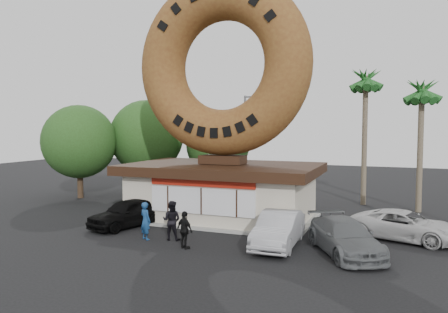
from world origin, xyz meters
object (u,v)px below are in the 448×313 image
Objects in this scene: car_grey at (345,237)px; donut_shop at (223,189)px; person_left at (146,221)px; car_white at (405,226)px; giant_donut at (223,65)px; car_silver at (279,229)px; car_black at (127,213)px; person_center at (172,220)px; person_right at (185,230)px; street_lamp at (247,139)px.

donut_shop is at bearing 119.64° from car_grey.
person_left reaches higher than car_white.
giant_donut is 2.20× the size of car_silver.
donut_shop is 2.48× the size of car_black.
giant_donut reaches higher than person_center.
person_right reaches higher than car_silver.
car_silver is at bearing -45.21° from giant_donut.
person_left is 1.28m from person_center.
car_white is at bearing 29.30° from car_silver.
street_lamp is 17.20m from person_right.
donut_shop reaches higher than car_black.
street_lamp is at bearing 100.51° from giant_donut.
car_grey is (7.58, -4.77, -8.32)m from giant_donut.
giant_donut reaches higher than person_left.
car_silver reaches higher than car_white.
giant_donut reaches higher than person_right.
person_left is 6.44m from car_silver.
person_left is 9.37m from car_grey.
car_white is (10.04, -1.33, -1.06)m from donut_shop.
person_center is at bearing -95.23° from giant_donut.
person_right is at bearing -11.90° from car_black.
donut_shop is at bearing 132.98° from car_silver.
person_left reaches higher than car_black.
person_center reaches higher than person_left.
person_left is 0.39× the size of car_silver.
person_right reaches higher than car_white.
person_left is 3.07m from car_black.
person_center is (-0.50, -5.45, -0.81)m from donut_shop.
car_black is (-3.59, 1.54, -0.19)m from person_center.
car_grey is at bearing -148.30° from person_left.
donut_shop is 5.53m from person_center.
giant_donut is 10.05m from car_black.
car_grey is (2.98, -0.14, -0.05)m from car_silver.
person_center is (-0.50, -5.47, -8.11)m from giant_donut.
donut_shop reaches higher than person_center.
car_white is at bearing 26.15° from car_grey.
giant_donut is 13.13m from car_white.
giant_donut reaches higher than donut_shop.
car_silver is 2.98m from car_grey.
car_silver is at bearing -128.51° from person_right.
person_center is at bearing -17.48° from person_right.
person_center is 1.12× the size of person_right.
street_lamp reaches higher than donut_shop.
person_left is 2.60m from person_right.
person_left is (-1.72, -5.87, -8.14)m from giant_donut.
person_left is at bearing -89.51° from street_lamp.
person_center is at bearing -6.28° from car_black.
car_grey is at bearing -32.10° from donut_shop.
person_right is 0.33× the size of car_white.
giant_donut is at bearing 132.88° from car_silver.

